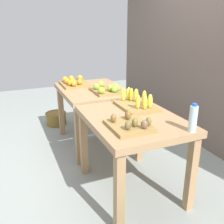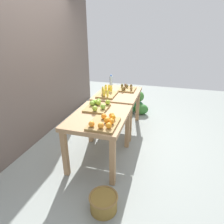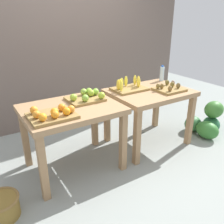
% 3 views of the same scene
% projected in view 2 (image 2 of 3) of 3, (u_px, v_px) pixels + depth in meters
% --- Properties ---
extents(ground_plane, '(8.00, 8.00, 0.00)m').
position_uv_depth(ground_plane, '(110.00, 141.00, 3.56)').
color(ground_plane, gray).
extents(back_wall, '(4.40, 0.12, 3.00)m').
position_uv_depth(back_wall, '(36.00, 56.00, 3.29)').
color(back_wall, '#675750').
rests_on(back_wall, ground_plane).
extents(display_table_left, '(1.04, 0.80, 0.77)m').
position_uv_depth(display_table_left, '(99.00, 122.00, 2.80)').
color(display_table_left, '#A17A53').
rests_on(display_table_left, ground_plane).
extents(display_table_right, '(1.04, 0.80, 0.77)m').
position_uv_depth(display_table_right, '(118.00, 98.00, 3.78)').
color(display_table_right, '#A17A53').
rests_on(display_table_right, ground_plane).
extents(orange_bin, '(0.44, 0.36, 0.11)m').
position_uv_depth(orange_bin, '(105.00, 122.00, 2.46)').
color(orange_bin, olive).
rests_on(orange_bin, display_table_left).
extents(apple_bin, '(0.41, 0.35, 0.11)m').
position_uv_depth(apple_bin, '(98.00, 106.00, 2.98)').
color(apple_bin, olive).
rests_on(apple_bin, display_table_left).
extents(banana_crate, '(0.44, 0.32, 0.17)m').
position_uv_depth(banana_crate, '(107.00, 93.00, 3.56)').
color(banana_crate, olive).
rests_on(banana_crate, display_table_right).
extents(kiwi_bin, '(0.36, 0.33, 0.10)m').
position_uv_depth(kiwi_bin, '(127.00, 89.00, 3.87)').
color(kiwi_bin, olive).
rests_on(kiwi_bin, display_table_right).
extents(water_bottle, '(0.06, 0.06, 0.23)m').
position_uv_depth(water_bottle, '(111.00, 80.00, 4.18)').
color(water_bottle, silver).
rests_on(water_bottle, display_table_right).
extents(watermelon_pile, '(0.56, 0.59, 0.49)m').
position_uv_depth(watermelon_pile, '(138.00, 105.00, 4.74)').
color(watermelon_pile, '#25613A').
rests_on(watermelon_pile, ground_plane).
extents(wicker_basket, '(0.34, 0.34, 0.20)m').
position_uv_depth(wicker_basket, '(104.00, 202.00, 2.16)').
color(wicker_basket, olive).
rests_on(wicker_basket, ground_plane).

